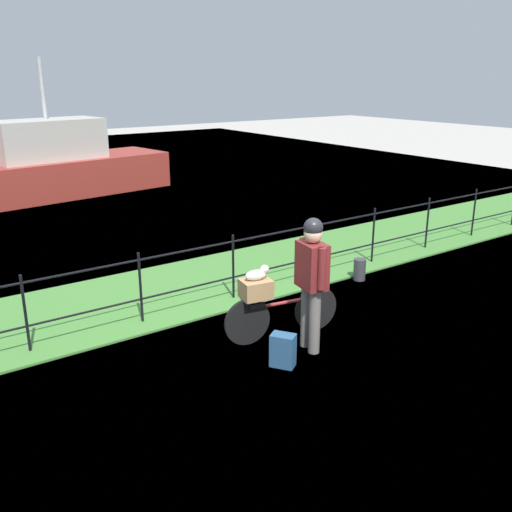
# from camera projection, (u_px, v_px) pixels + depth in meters

# --- Properties ---
(ground_plane) EXTENTS (60.00, 60.00, 0.00)m
(ground_plane) POSITION_uv_depth(u_px,v_px,m) (322.00, 348.00, 7.11)
(ground_plane) COLOR #B2ADA3
(grass_strip) EXTENTS (27.00, 2.40, 0.03)m
(grass_strip) POSITION_uv_depth(u_px,v_px,m) (206.00, 283.00, 9.31)
(grass_strip) COLOR #478438
(grass_strip) RESTS_ON ground
(harbor_water) EXTENTS (30.00, 30.00, 0.00)m
(harbor_water) POSITION_uv_depth(u_px,v_px,m) (50.00, 196.00, 15.93)
(harbor_water) COLOR slate
(harbor_water) RESTS_ON ground
(iron_fence) EXTENTS (18.04, 0.04, 1.02)m
(iron_fence) POSITION_uv_depth(u_px,v_px,m) (233.00, 263.00, 8.49)
(iron_fence) COLOR black
(iron_fence) RESTS_ON ground
(bicycle_main) EXTENTS (1.59, 0.35, 0.61)m
(bicycle_main) POSITION_uv_depth(u_px,v_px,m) (281.00, 314.00, 7.33)
(bicycle_main) COLOR black
(bicycle_main) RESTS_ON ground
(wooden_crate) EXTENTS (0.42, 0.36, 0.24)m
(wooden_crate) POSITION_uv_depth(u_px,v_px,m) (256.00, 289.00, 7.06)
(wooden_crate) COLOR #A87F51
(wooden_crate) RESTS_ON bicycle_main
(terrier_dog) EXTENTS (0.32, 0.19, 0.18)m
(terrier_dog) POSITION_uv_depth(u_px,v_px,m) (258.00, 274.00, 7.01)
(terrier_dog) COLOR silver
(terrier_dog) RESTS_ON wooden_crate
(cyclist_person) EXTENTS (0.33, 0.53, 1.68)m
(cyclist_person) POSITION_uv_depth(u_px,v_px,m) (312.00, 273.00, 6.80)
(cyclist_person) COLOR slate
(cyclist_person) RESTS_ON ground
(backpack_on_paving) EXTENTS (0.30, 0.33, 0.40)m
(backpack_on_paving) POSITION_uv_depth(u_px,v_px,m) (283.00, 350.00, 6.63)
(backpack_on_paving) COLOR #28517A
(backpack_on_paving) RESTS_ON ground
(mooring_bollard) EXTENTS (0.20, 0.20, 0.36)m
(mooring_bollard) POSITION_uv_depth(u_px,v_px,m) (360.00, 270.00, 9.43)
(mooring_bollard) COLOR #38383D
(mooring_bollard) RESTS_ON ground
(moored_boat_mid) EXTENTS (6.77, 2.86, 3.70)m
(moored_boat_mid) POSITION_uv_depth(u_px,v_px,m) (51.00, 169.00, 15.75)
(moored_boat_mid) COLOR #9E3328
(moored_boat_mid) RESTS_ON ground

